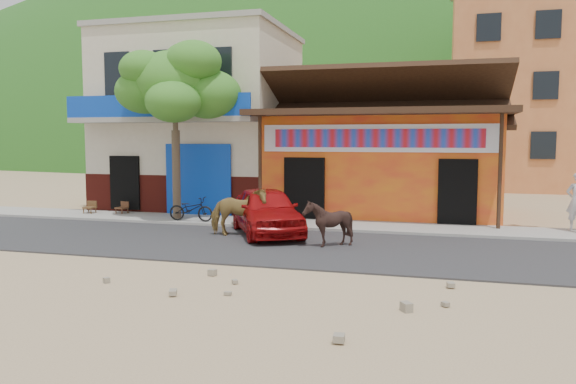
# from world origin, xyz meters

# --- Properties ---
(ground) EXTENTS (120.00, 120.00, 0.00)m
(ground) POSITION_xyz_m (0.00, 0.00, 0.00)
(ground) COLOR #9E825B
(ground) RESTS_ON ground
(road) EXTENTS (60.00, 5.00, 0.04)m
(road) POSITION_xyz_m (0.00, 2.50, 0.02)
(road) COLOR #28282B
(road) RESTS_ON ground
(sidewalk) EXTENTS (60.00, 2.00, 0.12)m
(sidewalk) POSITION_xyz_m (0.00, 6.00, 0.06)
(sidewalk) COLOR gray
(sidewalk) RESTS_ON ground
(dance_club) EXTENTS (8.00, 6.00, 3.60)m
(dance_club) POSITION_xyz_m (2.00, 10.00, 1.80)
(dance_club) COLOR orange
(dance_club) RESTS_ON ground
(cafe_building) EXTENTS (7.00, 6.00, 7.00)m
(cafe_building) POSITION_xyz_m (-5.50, 10.00, 3.50)
(cafe_building) COLOR beige
(cafe_building) RESTS_ON ground
(apartment_front) EXTENTS (9.00, 9.00, 12.00)m
(apartment_front) POSITION_xyz_m (9.00, 24.00, 6.00)
(apartment_front) COLOR #CC723F
(apartment_front) RESTS_ON ground
(hillside) EXTENTS (100.00, 40.00, 24.00)m
(hillside) POSITION_xyz_m (0.00, 70.00, 12.00)
(hillside) COLOR #194C14
(hillside) RESTS_ON ground
(tree) EXTENTS (3.00, 3.00, 6.00)m
(tree) POSITION_xyz_m (-4.60, 5.80, 3.12)
(tree) COLOR #2D721E
(tree) RESTS_ON sidewalk
(cow_tan) EXTENTS (1.79, 1.10, 1.41)m
(cow_tan) POSITION_xyz_m (-1.48, 3.48, 0.74)
(cow_tan) COLOR olive
(cow_tan) RESTS_ON road
(cow_dark) EXTENTS (1.22, 1.11, 1.22)m
(cow_dark) POSITION_xyz_m (1.31, 2.63, 0.65)
(cow_dark) COLOR black
(cow_dark) RESTS_ON road
(red_car) EXTENTS (3.43, 4.35, 1.39)m
(red_car) POSITION_xyz_m (-0.81, 4.02, 0.73)
(red_car) COLOR #9F0B0D
(red_car) RESTS_ON road
(scooter) EXTENTS (1.54, 0.54, 0.81)m
(scooter) POSITION_xyz_m (-3.84, 5.30, 0.52)
(scooter) COLOR black
(scooter) RESTS_ON sidewalk
(cafe_chair_left) EXTENTS (0.44, 0.44, 0.79)m
(cafe_chair_left) POSITION_xyz_m (-7.13, 6.42, 0.51)
(cafe_chair_left) COLOR #512E1B
(cafe_chair_left) RESTS_ON sidewalk
(cafe_chair_right) EXTENTS (0.38, 0.38, 0.82)m
(cafe_chair_right) POSITION_xyz_m (-8.30, 6.16, 0.53)
(cafe_chair_right) COLOR #4A2E18
(cafe_chair_right) RESTS_ON sidewalk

